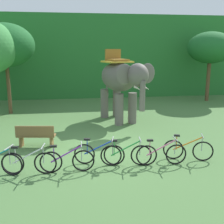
% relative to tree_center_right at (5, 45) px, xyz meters
% --- Properties ---
extents(ground_plane, '(80.00, 80.00, 0.00)m').
position_rel_tree_center_right_xyz_m(ground_plane, '(4.67, -7.14, -3.98)').
color(ground_plane, '#4C753D').
extents(foliage_hedge, '(36.00, 6.00, 6.35)m').
position_rel_tree_center_right_xyz_m(foliage_hedge, '(4.67, 7.51, -0.81)').
color(foliage_hedge, '#28702D').
rests_on(foliage_hedge, ground).
extents(tree_center_right, '(3.30, 3.30, 5.24)m').
position_rel_tree_center_right_xyz_m(tree_center_right, '(0.00, 0.00, 0.00)').
color(tree_center_right, brown).
rests_on(tree_center_right, ground).
extents(tree_far_left, '(3.29, 3.29, 4.99)m').
position_rel_tree_center_right_xyz_m(tree_far_left, '(13.63, 2.21, -0.13)').
color(tree_far_left, brown).
rests_on(tree_far_left, ground).
extents(elephant, '(2.67, 4.24, 3.78)m').
position_rel_tree_center_right_xyz_m(elephant, '(6.20, -2.82, -1.78)').
color(elephant, '#665E56').
rests_on(elephant, ground).
extents(bike_white, '(1.70, 0.52, 0.92)m').
position_rel_tree_center_right_xyz_m(bike_white, '(2.27, -8.69, -3.60)').
color(bike_white, black).
rests_on(bike_white, ground).
extents(bike_purple, '(1.71, 0.52, 0.92)m').
position_rel_tree_center_right_xyz_m(bike_purple, '(3.44, -8.72, -3.60)').
color(bike_purple, black).
rests_on(bike_purple, ground).
extents(bike_blue, '(1.67, 0.59, 0.92)m').
position_rel_tree_center_right_xyz_m(bike_blue, '(4.49, -8.28, -3.60)').
color(bike_blue, black).
rests_on(bike_blue, ground).
extents(bike_green, '(1.70, 0.52, 0.92)m').
position_rel_tree_center_right_xyz_m(bike_green, '(5.36, -8.49, -3.60)').
color(bike_green, black).
rests_on(bike_green, ground).
extents(bike_pink, '(1.71, 0.52, 0.92)m').
position_rel_tree_center_right_xyz_m(bike_pink, '(6.53, -8.62, -3.60)').
color(bike_pink, black).
rests_on(bike_pink, ground).
extents(bike_orange, '(1.64, 0.69, 0.92)m').
position_rel_tree_center_right_xyz_m(bike_orange, '(7.57, -8.35, -3.60)').
color(bike_orange, black).
rests_on(bike_orange, ground).
extents(wooden_bench, '(1.54, 0.63, 0.89)m').
position_rel_tree_center_right_xyz_m(wooden_bench, '(2.20, -6.21, -3.50)').
color(wooden_bench, brown).
rests_on(wooden_bench, ground).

